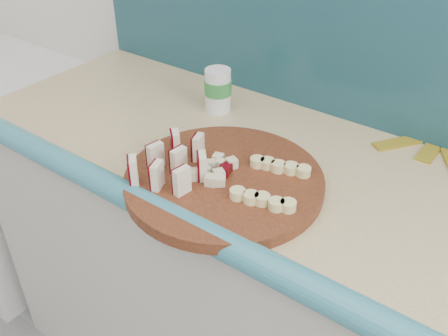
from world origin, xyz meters
The scene contains 7 objects.
porcelain_fixture centered at (-1.45, 1.50, 0.40)m, with size 0.70×0.72×0.84m.
cutting_board centered at (-0.23, 1.35, 0.92)m, with size 0.43×0.43×0.03m, color #411A0D.
apple_wedges centered at (-0.32, 1.29, 0.97)m, with size 0.13×0.19×0.06m.
apple_chunks centered at (-0.25, 1.34, 0.95)m, with size 0.06×0.07×0.02m.
banana_slices centered at (-0.13, 1.38, 0.95)m, with size 0.17×0.18×0.02m.
canister centered at (-0.45, 1.62, 0.97)m, with size 0.07×0.07×0.12m.
banana_peel centered at (0.08, 1.76, 0.91)m, with size 0.24×0.20×0.01m.
Camera 1 is at (0.29, 0.65, 1.55)m, focal length 40.00 mm.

